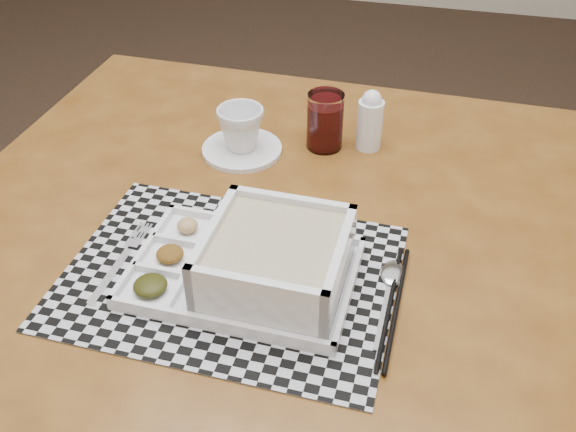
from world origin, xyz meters
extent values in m
plane|color=#322119|center=(0.00, 0.00, 0.00)|extent=(5.00, 5.00, 0.00)
cube|color=#512C0E|center=(0.59, -0.84, 0.79)|extent=(1.11, 1.11, 0.04)
cylinder|color=#512C0E|center=(0.11, -0.34, 0.39)|extent=(0.05, 0.05, 0.77)
cylinder|color=#512C0E|center=(1.09, -0.36, 0.39)|extent=(0.05, 0.05, 0.77)
cube|color=#512C0E|center=(0.60, -0.37, 0.73)|extent=(0.94, 0.05, 0.09)
cube|color=#512C0E|center=(0.12, -0.83, 0.73)|extent=(0.05, 0.94, 0.09)
cube|color=#512C0E|center=(1.06, -0.85, 0.73)|extent=(0.05, 0.94, 0.09)
cube|color=#B5B5BD|center=(0.57, -0.96, 0.82)|extent=(0.49, 0.37, 0.00)
cube|color=white|center=(0.59, -0.96, 0.82)|extent=(0.32, 0.23, 0.01)
cube|color=white|center=(0.60, -0.85, 0.83)|extent=(0.32, 0.02, 0.01)
cube|color=white|center=(0.59, -1.06, 0.83)|extent=(0.32, 0.02, 0.01)
cube|color=white|center=(0.44, -0.95, 0.83)|extent=(0.01, 0.22, 0.01)
cube|color=white|center=(0.75, -0.96, 0.83)|extent=(0.01, 0.22, 0.01)
cube|color=white|center=(0.52, -0.96, 0.83)|extent=(0.01, 0.20, 0.01)
cube|color=white|center=(0.48, -0.99, 0.83)|extent=(0.08, 0.01, 0.01)
cube|color=white|center=(0.48, -0.92, 0.83)|extent=(0.08, 0.01, 0.01)
ellipsoid|color=black|center=(0.48, -1.02, 0.84)|extent=(0.05, 0.05, 0.02)
ellipsoid|color=#46280B|center=(0.48, -0.96, 0.84)|extent=(0.04, 0.04, 0.02)
ellipsoid|color=#9A7D46|center=(0.48, -0.89, 0.84)|extent=(0.03, 0.03, 0.02)
cube|color=white|center=(0.65, -0.97, 0.83)|extent=(0.19, 0.19, 0.01)
cube|color=white|center=(0.65, -0.88, 0.87)|extent=(0.19, 0.02, 0.09)
cube|color=white|center=(0.64, -1.05, 0.87)|extent=(0.19, 0.02, 0.09)
cube|color=white|center=(0.56, -0.96, 0.87)|extent=(0.02, 0.19, 0.09)
cube|color=white|center=(0.74, -0.97, 0.87)|extent=(0.02, 0.19, 0.09)
cube|color=tan|center=(0.65, -0.97, 0.87)|extent=(0.17, 0.17, 0.08)
cube|color=silver|center=(0.40, -1.00, 0.82)|extent=(0.01, 0.12, 0.00)
cube|color=silver|center=(0.41, -0.93, 0.82)|extent=(0.02, 0.02, 0.00)
cube|color=silver|center=(0.40, -0.90, 0.82)|extent=(0.00, 0.04, 0.00)
cube|color=silver|center=(0.40, -0.90, 0.82)|extent=(0.00, 0.04, 0.00)
cube|color=silver|center=(0.41, -0.90, 0.82)|extent=(0.00, 0.04, 0.00)
cube|color=silver|center=(0.42, -0.90, 0.82)|extent=(0.00, 0.04, 0.00)
cube|color=silver|center=(0.80, -0.99, 0.82)|extent=(0.01, 0.12, 0.00)
ellipsoid|color=silver|center=(0.81, -0.90, 0.82)|extent=(0.04, 0.06, 0.01)
cylinder|color=black|center=(0.81, -0.97, 0.82)|extent=(0.01, 0.24, 0.01)
cylinder|color=black|center=(0.82, -0.97, 0.82)|extent=(0.01, 0.24, 0.01)
cylinder|color=white|center=(0.49, -0.63, 0.82)|extent=(0.15, 0.15, 0.01)
imported|color=white|center=(0.49, -0.63, 0.87)|extent=(0.11, 0.11, 0.08)
cylinder|color=white|center=(0.64, -0.57, 0.87)|extent=(0.07, 0.07, 0.11)
cylinder|color=#3E0407|center=(0.64, -0.57, 0.86)|extent=(0.06, 0.06, 0.09)
cylinder|color=white|center=(0.72, -0.55, 0.86)|extent=(0.05, 0.05, 0.09)
sphere|color=white|center=(0.72, -0.55, 0.92)|extent=(0.04, 0.04, 0.04)
camera|label=1|loc=(0.82, -1.60, 1.47)|focal=40.00mm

